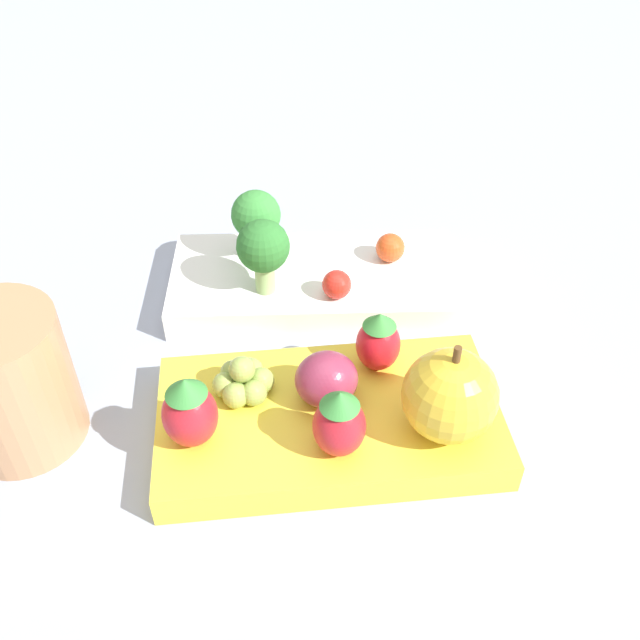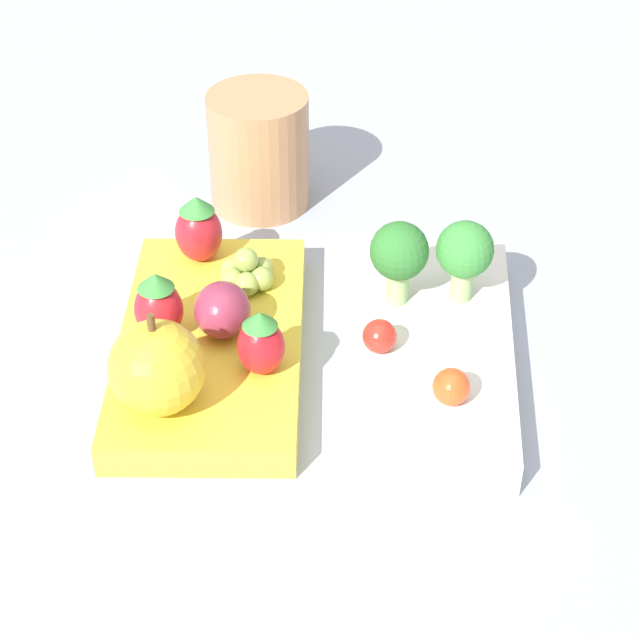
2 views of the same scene
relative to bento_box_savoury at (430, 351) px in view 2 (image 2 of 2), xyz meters
name	(u,v)px [view 2 (image 2 of 2)]	position (x,y,z in m)	size (l,w,h in m)	color
ground_plane	(324,354)	(-0.01, -0.07, -0.01)	(4.00, 4.00, 0.00)	#939EB2
bento_box_savoury	(430,351)	(0.00, 0.00, 0.00)	(0.23, 0.13, 0.02)	white
bento_box_fruit	(212,344)	(-0.02, -0.14, 0.00)	(0.22, 0.13, 0.02)	yellow
broccoli_floret_0	(465,252)	(-0.04, 0.02, 0.05)	(0.04, 0.04, 0.06)	#93B770
broccoli_floret_1	(399,254)	(-0.04, -0.02, 0.05)	(0.04, 0.04, 0.06)	#93B770
cherry_tomato_0	(380,336)	(0.01, -0.03, 0.02)	(0.02, 0.02, 0.02)	red
cherry_tomato_1	(451,387)	(0.06, 0.00, 0.02)	(0.02, 0.02, 0.02)	#DB4C1E
apple	(157,368)	(0.05, -0.16, 0.04)	(0.06, 0.06, 0.07)	gold
strawberry_0	(261,343)	(0.02, -0.11, 0.03)	(0.03, 0.03, 0.04)	red
strawberry_1	(198,229)	(-0.10, -0.15, 0.03)	(0.03, 0.03, 0.05)	red
strawberry_2	(158,310)	(-0.01, -0.17, 0.03)	(0.03, 0.03, 0.05)	red
plum	(222,309)	(-0.02, -0.13, 0.03)	(0.04, 0.04, 0.03)	#892D47
grape_cluster	(247,272)	(-0.06, -0.11, 0.02)	(0.04, 0.04, 0.03)	#8EA84C
drinking_cup	(259,151)	(-0.20, -0.10, 0.03)	(0.08, 0.08, 0.09)	tan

